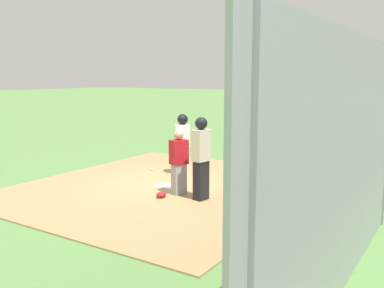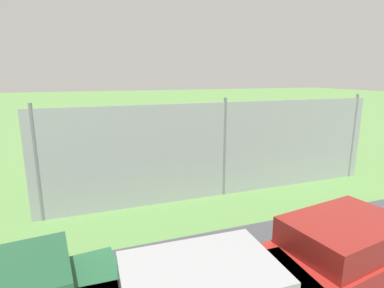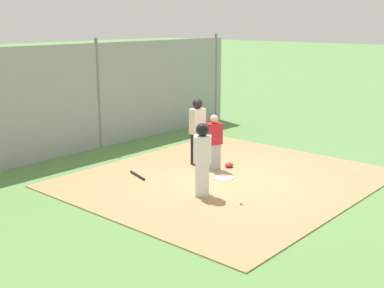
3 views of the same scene
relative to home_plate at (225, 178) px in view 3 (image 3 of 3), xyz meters
name	(u,v)px [view 3 (image 3 of 3)]	position (x,y,z in m)	size (l,w,h in m)	color
ground_plane	(225,179)	(0.00, 0.00, -0.04)	(140.00, 140.00, 0.00)	#5B8947
dirt_infield	(225,179)	(0.00, 0.00, -0.03)	(7.20, 6.40, 0.03)	#A88456
home_plate	(225,178)	(0.00, 0.00, 0.00)	(0.44, 0.44, 0.02)	white
catcher	(214,142)	(-0.38, -0.66, 0.74)	(0.45, 0.40, 1.47)	#9E9EA3
umpire	(197,130)	(-0.49, -1.32, 0.95)	(0.42, 0.32, 1.81)	black
runner	(202,155)	(1.33, 0.39, 0.94)	(0.44, 0.46, 1.66)	silver
baseball_bat	(137,175)	(1.34, -1.74, 0.02)	(0.06, 0.06, 0.78)	black
catcher_mask	(229,165)	(-0.84, -0.49, 0.05)	(0.24, 0.20, 0.12)	#B21923
baseball	(241,203)	(1.22, 1.38, 0.03)	(0.07, 0.07, 0.07)	white
backstop_fence	(98,96)	(0.00, -4.87, 1.56)	(12.00, 0.10, 3.35)	#93999E
parking_lot	(17,125)	(0.00, -9.79, -0.02)	(18.00, 5.20, 0.04)	#424247
parked_car_green	(144,93)	(-6.06, -9.31, 0.57)	(4.36, 2.22, 1.28)	#235B38
parked_car_silver	(78,99)	(-3.07, -10.19, 0.57)	(4.25, 1.97, 1.28)	#B2B2B7
parked_car_red	(12,110)	(0.13, -9.82, 0.57)	(4.40, 2.34, 1.28)	maroon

